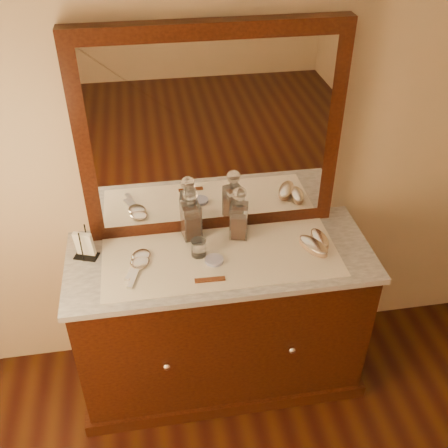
{
  "coord_description": "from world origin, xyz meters",
  "views": [
    {
      "loc": [
        -0.29,
        0.07,
        2.41
      ],
      "look_at": [
        0.0,
        1.85,
        1.1
      ],
      "focal_mm": 41.99,
      "sensor_mm": 36.0,
      "label": 1
    }
  ],
  "objects": [
    {
      "name": "dresser_cabinet",
      "position": [
        0.0,
        1.96,
        0.41
      ],
      "size": [
        1.4,
        0.55,
        0.82
      ],
      "primitive_type": "cube",
      "color": "black",
      "rests_on": "floor"
    },
    {
      "name": "dresser_plinth",
      "position": [
        0.0,
        1.96,
        0.04
      ],
      "size": [
        1.46,
        0.59,
        0.08
      ],
      "primitive_type": "cube",
      "color": "black",
      "rests_on": "floor"
    },
    {
      "name": "knob_left",
      "position": [
        -0.3,
        1.67,
        0.45
      ],
      "size": [
        0.04,
        0.04,
        0.04
      ],
      "primitive_type": "sphere",
      "color": "silver",
      "rests_on": "dresser_cabinet"
    },
    {
      "name": "knob_right",
      "position": [
        0.3,
        1.67,
        0.45
      ],
      "size": [
        0.04,
        0.04,
        0.04
      ],
      "primitive_type": "sphere",
      "color": "silver",
      "rests_on": "dresser_cabinet"
    },
    {
      "name": "marble_top",
      "position": [
        0.0,
        1.96,
        0.83
      ],
      "size": [
        1.44,
        0.59,
        0.03
      ],
      "primitive_type": "cube",
      "color": "silver",
      "rests_on": "dresser_cabinet"
    },
    {
      "name": "mirror_frame",
      "position": [
        0.0,
        2.2,
        1.35
      ],
      "size": [
        1.2,
        0.08,
        1.0
      ],
      "primitive_type": "cube",
      "color": "black",
      "rests_on": "marble_top"
    },
    {
      "name": "mirror_glass",
      "position": [
        0.0,
        2.17,
        1.35
      ],
      "size": [
        1.06,
        0.01,
        0.86
      ],
      "primitive_type": "cube",
      "color": "white",
      "rests_on": "marble_top"
    },
    {
      "name": "lace_runner",
      "position": [
        0.0,
        1.94,
        0.85
      ],
      "size": [
        1.1,
        0.45,
        0.0
      ],
      "primitive_type": "cube",
      "color": "silver",
      "rests_on": "marble_top"
    },
    {
      "name": "pin_dish",
      "position": [
        -0.04,
        1.91,
        0.86
      ],
      "size": [
        0.09,
        0.09,
        0.02
      ],
      "primitive_type": "cylinder",
      "rotation": [
        0.0,
        0.0,
        0.08
      ],
      "color": "white",
      "rests_on": "lace_runner"
    },
    {
      "name": "comb",
      "position": [
        -0.07,
        1.78,
        0.86
      ],
      "size": [
        0.14,
        0.03,
        0.01
      ],
      "primitive_type": "cube",
      "rotation": [
        0.0,
        0.0,
        -0.03
      ],
      "color": "brown",
      "rests_on": "lace_runner"
    },
    {
      "name": "napkin_rack",
      "position": [
        -0.62,
        2.04,
        0.91
      ],
      "size": [
        0.12,
        0.1,
        0.16
      ],
      "color": "black",
      "rests_on": "marble_top"
    },
    {
      "name": "decanter_left",
      "position": [
        -0.12,
        2.11,
        0.96
      ],
      "size": [
        0.1,
        0.1,
        0.28
      ],
      "color": "brown",
      "rests_on": "lace_runner"
    },
    {
      "name": "decanter_right",
      "position": [
        0.11,
        2.08,
        0.96
      ],
      "size": [
        0.1,
        0.1,
        0.28
      ],
      "color": "brown",
      "rests_on": "lace_runner"
    },
    {
      "name": "brush_near",
      "position": [
        0.44,
        1.91,
        0.88
      ],
      "size": [
        0.15,
        0.19,
        0.05
      ],
      "color": "#A17F62",
      "rests_on": "lace_runner"
    },
    {
      "name": "brush_far",
      "position": [
        0.48,
        1.96,
        0.87
      ],
      "size": [
        0.08,
        0.16,
        0.04
      ],
      "color": "#A17F62",
      "rests_on": "lace_runner"
    },
    {
      "name": "hand_mirror_outer",
      "position": [
        -0.38,
        1.93,
        0.86
      ],
      "size": [
        0.12,
        0.24,
        0.02
      ],
      "color": "silver",
      "rests_on": "lace_runner"
    },
    {
      "name": "hand_mirror_inner",
      "position": [
        -0.38,
        1.97,
        0.86
      ],
      "size": [
        0.14,
        0.23,
        0.02
      ],
      "color": "silver",
      "rests_on": "lace_runner"
    },
    {
      "name": "tumblers",
      "position": [
        -0.1,
        1.97,
        0.89
      ],
      "size": [
        0.07,
        0.07,
        0.08
      ],
      "color": "white",
      "rests_on": "lace_runner"
    }
  ]
}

